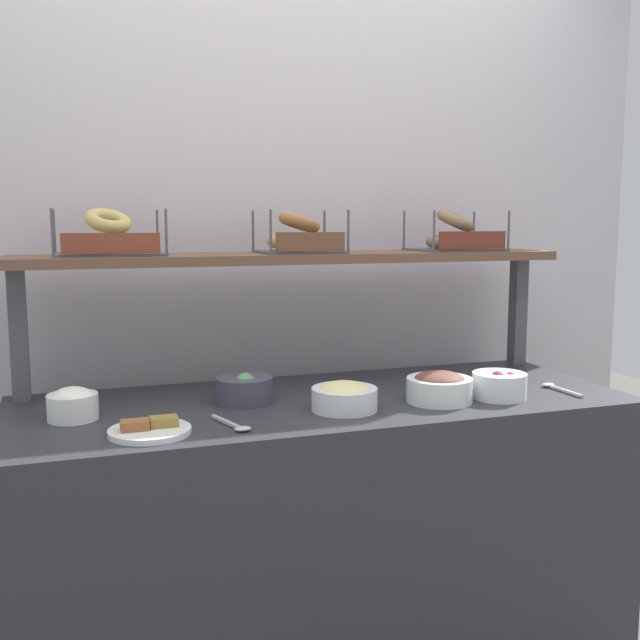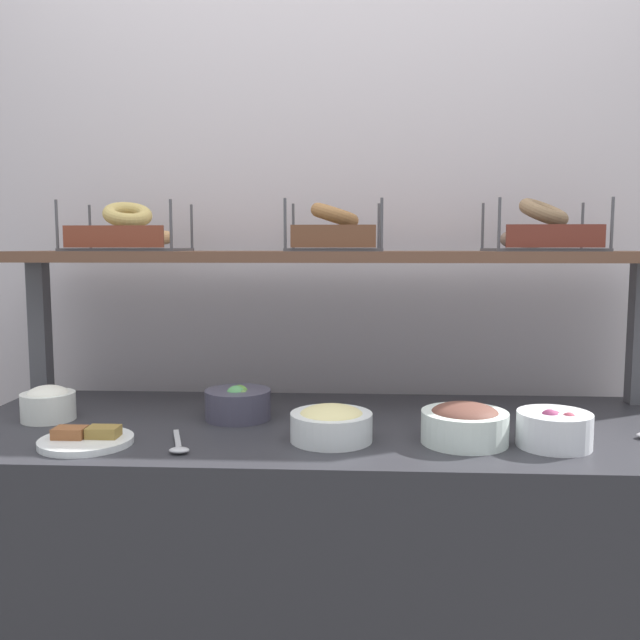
% 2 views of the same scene
% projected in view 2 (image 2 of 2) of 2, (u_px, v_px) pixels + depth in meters
% --- Properties ---
extents(back_wall, '(3.05, 0.06, 2.40)m').
position_uv_depth(back_wall, '(336.00, 275.00, 2.19)').
color(back_wall, silver).
rests_on(back_wall, ground_plane).
extents(deli_counter, '(1.85, 0.70, 0.85)m').
position_uv_depth(deli_counter, '(328.00, 585.00, 1.72)').
color(deli_counter, '#2D2D33').
rests_on(deli_counter, ground_plane).
extents(shelf_riser_left, '(0.05, 0.05, 0.40)m').
position_uv_depth(shelf_riser_left, '(40.00, 329.00, 1.97)').
color(shelf_riser_left, '#4C4C51').
rests_on(shelf_riser_left, deli_counter).
extents(shelf_riser_right, '(0.05, 0.05, 0.40)m').
position_uv_depth(shelf_riser_right, '(639.00, 333.00, 1.88)').
color(shelf_riser_right, '#4C4C51').
rests_on(shelf_riser_right, deli_counter).
extents(upper_shelf, '(1.81, 0.32, 0.03)m').
position_uv_depth(upper_shelf, '(333.00, 256.00, 1.90)').
color(upper_shelf, brown).
rests_on(upper_shelf, shelf_riser_left).
extents(bowl_beet_salad, '(0.16, 0.16, 0.09)m').
position_uv_depth(bowl_beet_salad, '(554.00, 429.00, 1.48)').
color(bowl_beet_salad, white).
rests_on(bowl_beet_salad, deli_counter).
extents(bowl_chocolate_spread, '(0.20, 0.20, 0.09)m').
position_uv_depth(bowl_chocolate_spread, '(465.00, 423.00, 1.51)').
color(bowl_chocolate_spread, white).
rests_on(bowl_chocolate_spread, deli_counter).
extents(bowl_egg_salad, '(0.19, 0.19, 0.08)m').
position_uv_depth(bowl_egg_salad, '(331.00, 423.00, 1.53)').
color(bowl_egg_salad, white).
rests_on(bowl_egg_salad, deli_counter).
extents(bowl_cream_cheese, '(0.13, 0.13, 0.09)m').
position_uv_depth(bowl_cream_cheese, '(48.00, 403.00, 1.71)').
color(bowl_cream_cheese, white).
rests_on(bowl_cream_cheese, deli_counter).
extents(bowl_veggie_mix, '(0.17, 0.17, 0.09)m').
position_uv_depth(bowl_veggie_mix, '(238.00, 403.00, 1.72)').
color(bowl_veggie_mix, '#444153').
rests_on(bowl_veggie_mix, deli_counter).
extents(serving_plate_white, '(0.21, 0.21, 0.04)m').
position_uv_depth(serving_plate_white, '(86.00, 439.00, 1.50)').
color(serving_plate_white, white).
rests_on(serving_plate_white, deli_counter).
extents(serving_spoon_by_edge, '(0.08, 0.17, 0.01)m').
position_uv_depth(serving_spoon_by_edge, '(178.00, 445.00, 1.47)').
color(serving_spoon_by_edge, '#B7B7BC').
rests_on(serving_spoon_by_edge, deli_counter).
extents(bagel_basket_sesame, '(0.33, 0.26, 0.15)m').
position_uv_depth(bagel_basket_sesame, '(127.00, 234.00, 1.93)').
color(bagel_basket_sesame, '#4C4C51').
rests_on(bagel_basket_sesame, upper_shelf).
extents(bagel_basket_everything, '(0.27, 0.26, 0.14)m').
position_uv_depth(bagel_basket_everything, '(334.00, 234.00, 1.88)').
color(bagel_basket_everything, '#4C4C51').
rests_on(bagel_basket_everything, upper_shelf).
extents(bagel_basket_poppy, '(0.30, 0.26, 0.15)m').
position_uv_depth(bagel_basket_poppy, '(542.00, 234.00, 1.85)').
color(bagel_basket_poppy, '#4C4C51').
rests_on(bagel_basket_poppy, upper_shelf).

